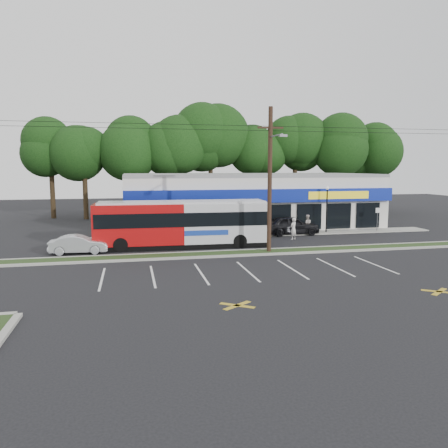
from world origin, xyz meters
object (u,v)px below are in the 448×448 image
Objects in this scene: utility_pole at (268,175)px; pedestrian_a at (293,229)px; metrobus at (183,223)px; sign_post at (378,215)px; car_dark at (291,225)px; car_silver at (79,244)px; pedestrian_b at (307,224)px; lamp_post at (327,204)px.

utility_pole is 27.62× the size of pedestrian_a.
metrobus is at bearing -24.36° from pedestrian_a.
utility_pole is 22.47× the size of sign_post.
metrobus is at bearing 110.55° from car_dark.
metrobus reaches higher than pedestrian_a.
sign_post is at bearing -78.10° from car_silver.
car_dark is 1.54m from pedestrian_b.
lamp_post reaches higher than pedestrian_a.
lamp_post is at bearing -74.97° from car_silver.
car_dark is at bearing -139.64° from pedestrian_a.
utility_pole is 3.85× the size of metrobus.
pedestrian_a is 1.03× the size of pedestrian_b.
pedestrian_b reaches higher than car_dark.
utility_pole reaches higher than car_dark.
utility_pole is 10.77m from pedestrian_b.
utility_pole reaches higher than sign_post.
utility_pole reaches higher than car_silver.
lamp_post is 0.84× the size of car_dark.
pedestrian_b reaches higher than car_silver.
pedestrian_a is (9.35, 1.50, -0.93)m from metrobus.
metrobus reaches higher than car_dark.
pedestrian_a is at bearing -164.46° from sign_post.
sign_post reaches higher than pedestrian_b.
car_silver is at bearing 168.65° from utility_pole.
car_silver is (-17.45, -5.00, -0.21)m from car_dark.
car_dark is at bearing -179.50° from sign_post.
sign_post is 1.23× the size of pedestrian_a.
lamp_post is 14.30m from metrobus.
car_dark is at bearing -175.15° from lamp_post.
pedestrian_a is (-0.72, -2.50, 0.05)m from car_dark.
car_silver is at bearing 104.88° from car_dark.
lamp_post is 3.99m from car_dark.
car_silver is (-20.99, -5.30, -2.02)m from lamp_post.
utility_pole is at bearing -100.50° from car_silver.
pedestrian_b is at bearing 20.67° from metrobus.
pedestrian_a is (-9.26, -2.57, -0.65)m from sign_post.
metrobus is at bearing 26.32° from pedestrian_b.
car_dark reaches higher than car_silver.
car_silver is at bearing -170.61° from metrobus.
sign_post is at bearing 14.01° from metrobus.
lamp_post is at bearing -86.25° from car_dark.
car_dark is (-3.54, -0.30, -1.81)m from lamp_post.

